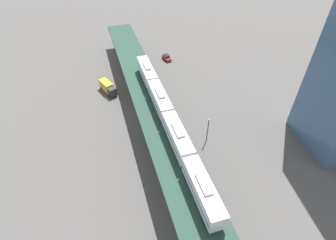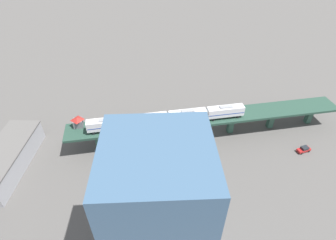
{
  "view_description": "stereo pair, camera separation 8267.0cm",
  "coord_description": "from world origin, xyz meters",
  "px_view_note": "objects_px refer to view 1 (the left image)",
  "views": [
    {
      "loc": [
        3.55,
        54.76,
        45.43
      ],
      "look_at": [
        -3.2,
        13.51,
        9.29
      ],
      "focal_mm": 28.0,
      "sensor_mm": 36.0,
      "label": 1
    },
    {
      "loc": [
        -68.21,
        16.49,
        60.26
      ],
      "look_at": [
        -3.2,
        13.51,
        9.29
      ],
      "focal_mm": 28.0,
      "sensor_mm": 36.0,
      "label": 2
    }
  ],
  "objects_px": {
    "street_car_blue": "(212,199)",
    "street_lamp": "(208,128)",
    "subway_train": "(168,116)",
    "delivery_truck": "(108,87)",
    "street_car_red": "(167,57)"
  },
  "relations": [
    {
      "from": "street_car_blue",
      "to": "street_lamp",
      "type": "height_order",
      "value": "street_lamp"
    },
    {
      "from": "street_car_blue",
      "to": "street_lamp",
      "type": "distance_m",
      "value": 16.88
    },
    {
      "from": "subway_train",
      "to": "delivery_truck",
      "type": "height_order",
      "value": "subway_train"
    },
    {
      "from": "street_car_red",
      "to": "street_lamp",
      "type": "xyz_separation_m",
      "value": [
        -3.04,
        42.05,
        3.17
      ]
    },
    {
      "from": "street_car_red",
      "to": "street_car_blue",
      "type": "height_order",
      "value": "same"
    },
    {
      "from": "subway_train",
      "to": "street_car_blue",
      "type": "height_order",
      "value": "subway_train"
    },
    {
      "from": "street_car_red",
      "to": "street_lamp",
      "type": "height_order",
      "value": "street_lamp"
    },
    {
      "from": "subway_train",
      "to": "street_lamp",
      "type": "distance_m",
      "value": 11.59
    },
    {
      "from": "street_car_red",
      "to": "street_lamp",
      "type": "bearing_deg",
      "value": 94.14
    },
    {
      "from": "subway_train",
      "to": "street_lamp",
      "type": "height_order",
      "value": "subway_train"
    },
    {
      "from": "subway_train",
      "to": "street_car_red",
      "type": "bearing_deg",
      "value": -98.65
    },
    {
      "from": "street_lamp",
      "to": "delivery_truck",
      "type": "bearing_deg",
      "value": -46.42
    },
    {
      "from": "delivery_truck",
      "to": "street_car_blue",
      "type": "bearing_deg",
      "value": 116.22
    },
    {
      "from": "subway_train",
      "to": "street_lamp",
      "type": "bearing_deg",
      "value": -171.18
    },
    {
      "from": "street_car_red",
      "to": "delivery_truck",
      "type": "bearing_deg",
      "value": 40.02
    }
  ]
}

